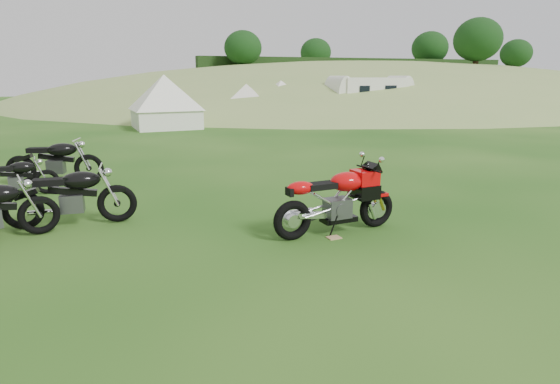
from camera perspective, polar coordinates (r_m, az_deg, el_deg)
name	(u,v)px	position (r m, az deg, el deg)	size (l,w,h in m)	color
ground	(310,259)	(6.75, 3.71, -8.11)	(120.00, 120.00, 0.00)	#15480F
hillside	(362,99)	(52.92, 9.96, 11.12)	(80.00, 64.00, 8.00)	#819F51
hedgerow	(362,99)	(52.92, 9.96, 11.12)	(36.00, 1.20, 8.60)	black
sport_motorcycle	(337,195)	(7.66, 6.92, -0.42)	(2.13, 0.53, 1.28)	red
plywood_board	(334,238)	(7.59, 6.58, -5.54)	(0.21, 0.17, 0.02)	tan
vintage_moto_b	(70,195)	(8.76, -24.24, -0.31)	(2.10, 0.49, 1.11)	black
vintage_moto_c	(14,177)	(11.42, -29.64, 1.60)	(1.67, 0.39, 0.88)	black
vintage_moto_d	(54,160)	(12.39, -25.81, 3.50)	(2.17, 0.50, 1.14)	black
tent_left	(165,101)	(23.89, -13.83, 10.69)	(2.99, 2.99, 2.59)	white
tent_mid	(247,100)	(27.94, -4.10, 11.14)	(2.61, 2.61, 2.26)	silver
tent_right	(281,98)	(29.50, 0.10, 11.45)	(2.74, 2.74, 2.37)	white
caravan	(369,97)	(29.49, 10.77, 11.27)	(5.22, 2.33, 2.44)	silver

